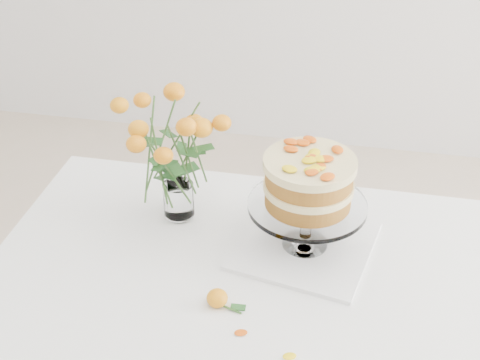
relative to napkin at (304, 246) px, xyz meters
name	(u,v)px	position (x,y,z in m)	size (l,w,h in m)	color
table	(307,335)	(0.03, -0.19, -0.09)	(1.43, 0.93, 0.76)	tan
napkin	(304,246)	(0.00, 0.00, 0.00)	(0.29, 0.29, 0.01)	white
cake_stand	(308,186)	(0.00, 0.00, 0.16)	(0.26, 0.26, 0.23)	white
rose_vase	(175,138)	(-0.31, 0.06, 0.21)	(0.32, 0.32, 0.37)	white
loose_rose_near	(217,298)	(-0.15, -0.22, 0.01)	(0.08, 0.04, 0.04)	orange
stray_petal_a	(241,333)	(-0.09, -0.29, 0.00)	(0.03, 0.02, 0.00)	yellow
stray_petal_b	(289,356)	(0.01, -0.33, 0.00)	(0.03, 0.02, 0.00)	yellow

